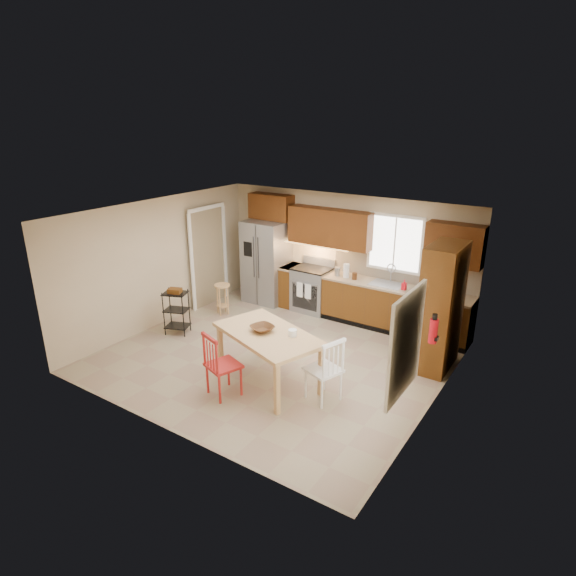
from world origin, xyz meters
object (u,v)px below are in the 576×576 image
(table_bowl, at_px, (262,331))
(bar_stool, at_px, (223,299))
(range_stove, at_px, (312,290))
(dining_table, at_px, (268,358))
(soap_bottle, at_px, (404,285))
(pantry, at_px, (441,308))
(chair_red, at_px, (223,364))
(table_jar, at_px, (293,334))
(fire_extinguisher, at_px, (433,331))
(refrigerator, at_px, (267,262))
(chair_white, at_px, (323,369))
(utility_cart, at_px, (177,312))

(table_bowl, xyz_separation_m, bar_stool, (-2.30, 1.71, -0.52))
(range_stove, height_order, dining_table, range_stove)
(soap_bottle, relative_size, pantry, 0.09)
(chair_red, distance_m, table_jar, 1.11)
(soap_bottle, height_order, pantry, pantry)
(fire_extinguisher, distance_m, table_bowl, 2.52)
(refrigerator, height_order, table_jar, refrigerator)
(chair_red, height_order, table_bowl, chair_red)
(chair_white, bearing_deg, utility_cart, 101.60)
(refrigerator, height_order, utility_cart, refrigerator)
(utility_cart, bearing_deg, chair_white, -29.43)
(table_bowl, bearing_deg, bar_stool, 143.34)
(soap_bottle, xyz_separation_m, chair_red, (-1.43, -3.50, -0.49))
(bar_stool, bearing_deg, dining_table, -26.36)
(pantry, xyz_separation_m, bar_stool, (-4.43, -0.24, -0.72))
(soap_bottle, distance_m, chair_red, 3.81)
(bar_stool, bearing_deg, table_bowl, -27.61)
(chair_white, relative_size, table_bowl, 2.90)
(dining_table, bearing_deg, fire_extinguisher, 41.25)
(chair_red, xyz_separation_m, table_bowl, (0.24, 0.65, 0.34))
(utility_cart, bearing_deg, table_jar, -29.80)
(fire_extinguisher, bearing_deg, soap_bottle, 120.53)
(refrigerator, height_order, chair_red, refrigerator)
(soap_bottle, distance_m, table_jar, 2.84)
(fire_extinguisher, relative_size, utility_cart, 0.42)
(refrigerator, distance_m, bar_stool, 1.34)
(chair_white, bearing_deg, table_bowl, 111.91)
(refrigerator, xyz_separation_m, fire_extinguisher, (4.33, -1.98, 0.19))
(refrigerator, height_order, chair_white, refrigerator)
(chair_white, bearing_deg, refrigerator, 66.38)
(refrigerator, bearing_deg, bar_stool, -104.64)
(dining_table, relative_size, table_jar, 10.63)
(table_jar, bearing_deg, dining_table, -164.05)
(pantry, height_order, bar_stool, pantry)
(dining_table, distance_m, bar_stool, 2.95)
(range_stove, distance_m, fire_extinguisher, 3.83)
(table_bowl, distance_m, bar_stool, 2.91)
(fire_extinguisher, relative_size, bar_stool, 0.55)
(soap_bottle, distance_m, chair_white, 2.85)
(pantry, height_order, utility_cart, pantry)
(fire_extinguisher, height_order, utility_cart, fire_extinguisher)
(refrigerator, relative_size, chair_white, 1.80)
(dining_table, relative_size, chair_red, 1.70)
(range_stove, height_order, utility_cart, range_stove)
(fire_extinguisher, bearing_deg, table_jar, -156.78)
(dining_table, bearing_deg, table_jar, 35.15)
(table_bowl, bearing_deg, chair_white, 2.71)
(refrigerator, xyz_separation_m, soap_bottle, (3.18, -0.02, 0.09))
(soap_bottle, xyz_separation_m, bar_stool, (-3.48, -1.14, -0.67))
(chair_red, relative_size, chair_white, 1.00)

